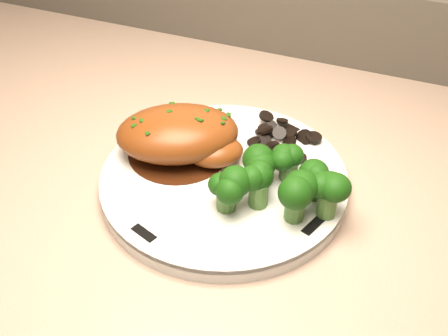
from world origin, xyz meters
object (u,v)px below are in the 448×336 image
at_px(plate, 224,181).
at_px(counter, 60,324).
at_px(chicken_breast, 182,135).
at_px(broccoli_florets, 281,181).

bearing_deg(plate, counter, 178.34).
height_order(counter, plate, counter).
height_order(plate, chicken_breast, chicken_breast).
distance_m(chicken_breast, broccoli_florets, 0.13).
bearing_deg(counter, plate, -1.66).
height_order(plate, broccoli_florets, broccoli_florets).
height_order(chicken_breast, broccoli_florets, chicken_breast).
distance_m(plate, chicken_breast, 0.07).
xyz_separation_m(plate, broccoli_florets, (0.07, -0.02, 0.04)).
bearing_deg(chicken_breast, counter, 154.93).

